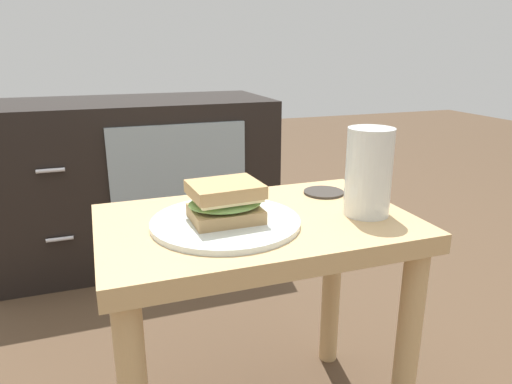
{
  "coord_description": "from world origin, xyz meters",
  "views": [
    {
      "loc": [
        -0.26,
        -0.74,
        0.76
      ],
      "look_at": [
        -0.0,
        0.0,
        0.51
      ],
      "focal_mm": 32.69,
      "sensor_mm": 36.0,
      "label": 1
    }
  ],
  "objects_px": {
    "tv_cabinet": "(137,180)",
    "sandwich_front": "(225,202)",
    "beer_glass": "(368,174)",
    "coaster": "(324,192)",
    "plate": "(226,222)"
  },
  "relations": [
    {
      "from": "tv_cabinet",
      "to": "sandwich_front",
      "type": "bearing_deg",
      "value": -86.07
    },
    {
      "from": "tv_cabinet",
      "to": "beer_glass",
      "type": "xyz_separation_m",
      "value": [
        0.33,
        -0.99,
        0.25
      ]
    },
    {
      "from": "beer_glass",
      "to": "coaster",
      "type": "height_order",
      "value": "beer_glass"
    },
    {
      "from": "sandwich_front",
      "to": "beer_glass",
      "type": "distance_m",
      "value": 0.26
    },
    {
      "from": "tv_cabinet",
      "to": "plate",
      "type": "height_order",
      "value": "tv_cabinet"
    },
    {
      "from": "beer_glass",
      "to": "coaster",
      "type": "relative_size",
      "value": 1.9
    },
    {
      "from": "sandwich_front",
      "to": "plate",
      "type": "bearing_deg",
      "value": 153.43
    },
    {
      "from": "plate",
      "to": "coaster",
      "type": "xyz_separation_m",
      "value": [
        0.25,
        0.11,
        -0.0
      ]
    },
    {
      "from": "tv_cabinet",
      "to": "sandwich_front",
      "type": "xyz_separation_m",
      "value": [
        0.07,
        -0.96,
        0.21
      ]
    },
    {
      "from": "plate",
      "to": "beer_glass",
      "type": "xyz_separation_m",
      "value": [
        0.26,
        -0.03,
        0.07
      ]
    },
    {
      "from": "coaster",
      "to": "sandwich_front",
      "type": "bearing_deg",
      "value": -156.76
    },
    {
      "from": "beer_glass",
      "to": "sandwich_front",
      "type": "bearing_deg",
      "value": 172.68
    },
    {
      "from": "tv_cabinet",
      "to": "plate",
      "type": "distance_m",
      "value": 0.98
    },
    {
      "from": "plate",
      "to": "coaster",
      "type": "bearing_deg",
      "value": 23.24
    },
    {
      "from": "beer_glass",
      "to": "coaster",
      "type": "distance_m",
      "value": 0.16
    }
  ]
}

